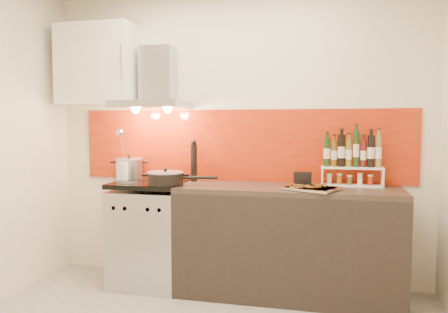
% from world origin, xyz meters
% --- Properties ---
extents(back_wall, '(3.40, 0.02, 2.60)m').
position_xyz_m(back_wall, '(0.00, 1.40, 1.30)').
color(back_wall, silver).
rests_on(back_wall, ground).
extents(backsplash, '(3.00, 0.02, 0.64)m').
position_xyz_m(backsplash, '(0.05, 1.39, 1.22)').
color(backsplash, '#981908').
rests_on(backsplash, back_wall).
extents(range_stove, '(0.60, 0.60, 0.91)m').
position_xyz_m(range_stove, '(-0.70, 1.10, 0.44)').
color(range_stove, '#B7B7BA').
rests_on(range_stove, ground).
extents(counter, '(1.80, 0.60, 0.90)m').
position_xyz_m(counter, '(0.50, 1.10, 0.45)').
color(counter, black).
rests_on(counter, ground).
extents(range_hood, '(0.62, 0.50, 0.61)m').
position_xyz_m(range_hood, '(-0.70, 1.24, 1.74)').
color(range_hood, '#B7B7BA').
rests_on(range_hood, back_wall).
extents(upper_cabinet, '(0.70, 0.35, 0.72)m').
position_xyz_m(upper_cabinet, '(-1.25, 1.22, 1.95)').
color(upper_cabinet, white).
rests_on(upper_cabinet, back_wall).
extents(stock_pot, '(0.26, 0.26, 0.22)m').
position_xyz_m(stock_pot, '(-0.98, 1.28, 1.00)').
color(stock_pot, '#B7B7BA').
rests_on(stock_pot, range_stove).
extents(saute_pan, '(0.58, 0.30, 0.14)m').
position_xyz_m(saute_pan, '(-0.50, 0.95, 0.96)').
color(saute_pan, black).
rests_on(saute_pan, range_stove).
extents(utensil_jar, '(0.10, 0.15, 0.47)m').
position_xyz_m(utensil_jar, '(-0.98, 1.13, 1.04)').
color(utensil_jar, silver).
rests_on(utensil_jar, range_stove).
extents(pepper_mill, '(0.06, 0.06, 0.37)m').
position_xyz_m(pepper_mill, '(-0.35, 1.26, 1.08)').
color(pepper_mill, black).
rests_on(pepper_mill, counter).
extents(step_shelf, '(0.49, 0.13, 0.46)m').
position_xyz_m(step_shelf, '(1.01, 1.25, 1.11)').
color(step_shelf, white).
rests_on(step_shelf, counter).
extents(caddy_box, '(0.15, 0.07, 0.12)m').
position_xyz_m(caddy_box, '(0.62, 1.13, 0.96)').
color(caddy_box, black).
rests_on(caddy_box, counter).
extents(baking_tray, '(0.50, 0.45, 0.03)m').
position_xyz_m(baking_tray, '(0.68, 0.97, 0.92)').
color(baking_tray, silver).
rests_on(baking_tray, counter).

